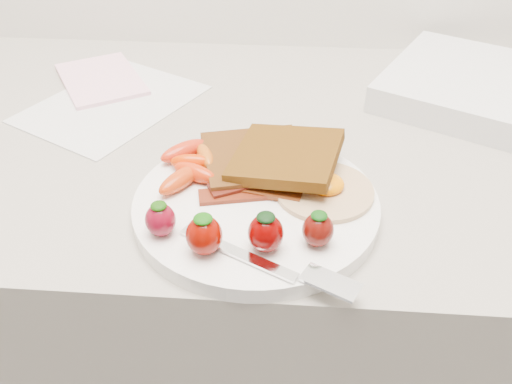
{
  "coord_description": "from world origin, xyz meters",
  "views": [
    {
      "loc": [
        0.06,
        1.04,
        1.3
      ],
      "look_at": [
        0.02,
        1.53,
        0.93
      ],
      "focal_mm": 40.0,
      "sensor_mm": 36.0,
      "label": 1
    }
  ],
  "objects": [
    {
      "name": "counter",
      "position": [
        0.0,
        1.7,
        0.45
      ],
      "size": [
        2.0,
        0.6,
        0.9
      ],
      "primitive_type": "cube",
      "color": "gray",
      "rests_on": "ground"
    },
    {
      "name": "notepad",
      "position": [
        -0.25,
        1.84,
        0.91
      ],
      "size": [
        0.18,
        0.2,
        0.01
      ],
      "primitive_type": "cube",
      "rotation": [
        0.0,
        0.0,
        0.54
      ],
      "color": "#FFBDD2",
      "rests_on": "paper_sheet"
    },
    {
      "name": "fork",
      "position": [
        0.05,
        1.43,
        0.92
      ],
      "size": [
        0.18,
        0.09,
        0.0
      ],
      "color": "white",
      "rests_on": "plate"
    },
    {
      "name": "plate",
      "position": [
        0.02,
        1.53,
        0.91
      ],
      "size": [
        0.27,
        0.27,
        0.02
      ],
      "primitive_type": "cylinder",
      "color": "white",
      "rests_on": "counter"
    },
    {
      "name": "appliance",
      "position": [
        0.35,
        1.81,
        0.92
      ],
      "size": [
        0.38,
        0.36,
        0.04
      ],
      "primitive_type": "cube",
      "rotation": [
        0.0,
        0.0,
        -0.48
      ],
      "color": "silver",
      "rests_on": "counter"
    },
    {
      "name": "paper_sheet",
      "position": [
        -0.21,
        1.77,
        0.9
      ],
      "size": [
        0.28,
        0.3,
        0.0
      ],
      "primitive_type": "cube",
      "rotation": [
        0.0,
        0.0,
        -0.5
      ],
      "color": "silver",
      "rests_on": "counter"
    },
    {
      "name": "strawberries",
      "position": [
        0.01,
        1.46,
        0.94
      ],
      "size": [
        0.19,
        0.06,
        0.04
      ],
      "color": "maroon",
      "rests_on": "plate"
    },
    {
      "name": "toast_lower",
      "position": [
        0.01,
        1.6,
        0.93
      ],
      "size": [
        0.14,
        0.14,
        0.01
      ],
      "primitive_type": "cube",
      "rotation": [
        0.0,
        0.0,
        0.25
      ],
      "color": "black",
      "rests_on": "plate"
    },
    {
      "name": "baby_carrots",
      "position": [
        -0.06,
        1.58,
        0.93
      ],
      "size": [
        0.08,
        0.12,
        0.02
      ],
      "color": "#D53200",
      "rests_on": "plate"
    },
    {
      "name": "fried_egg",
      "position": [
        0.09,
        1.55,
        0.92
      ],
      "size": [
        0.11,
        0.11,
        0.02
      ],
      "color": "beige",
      "rests_on": "plate"
    },
    {
      "name": "bacon_strips",
      "position": [
        0.01,
        1.55,
        0.92
      ],
      "size": [
        0.12,
        0.07,
        0.01
      ],
      "color": "#401407",
      "rests_on": "plate"
    },
    {
      "name": "toast_upper",
      "position": [
        0.05,
        1.59,
        0.94
      ],
      "size": [
        0.14,
        0.14,
        0.03
      ],
      "primitive_type": "cube",
      "rotation": [
        0.0,
        -0.1,
        -0.21
      ],
      "color": "black",
      "rests_on": "toast_lower"
    }
  ]
}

